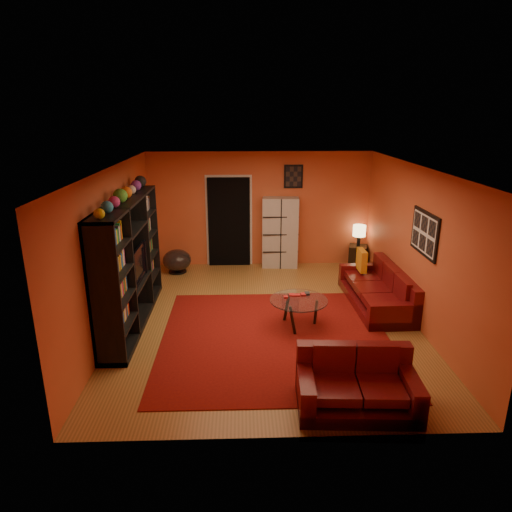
{
  "coord_description": "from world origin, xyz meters",
  "views": [
    {
      "loc": [
        -0.43,
        -7.18,
        3.46
      ],
      "look_at": [
        -0.18,
        0.1,
        1.12
      ],
      "focal_mm": 32.0,
      "sensor_mm": 36.0,
      "label": 1
    }
  ],
  "objects_px": {
    "bowl_chair": "(177,260)",
    "table_lamp": "(359,231)",
    "storage_cabinet": "(280,233)",
    "entertainment_unit": "(130,263)",
    "loveseat": "(356,383)",
    "coffee_table": "(299,302)",
    "tv": "(133,265)",
    "side_table": "(358,256)",
    "sofa": "(381,291)"
  },
  "relations": [
    {
      "from": "bowl_chair",
      "to": "table_lamp",
      "type": "relative_size",
      "value": 1.3
    },
    {
      "from": "storage_cabinet",
      "to": "table_lamp",
      "type": "distance_m",
      "value": 1.79
    },
    {
      "from": "entertainment_unit",
      "to": "table_lamp",
      "type": "height_order",
      "value": "entertainment_unit"
    },
    {
      "from": "loveseat",
      "to": "bowl_chair",
      "type": "height_order",
      "value": "loveseat"
    },
    {
      "from": "loveseat",
      "to": "coffee_table",
      "type": "xyz_separation_m",
      "value": [
        -0.44,
        2.13,
        0.15
      ]
    },
    {
      "from": "coffee_table",
      "to": "storage_cabinet",
      "type": "relative_size",
      "value": 0.59
    },
    {
      "from": "bowl_chair",
      "to": "table_lamp",
      "type": "bearing_deg",
      "value": 3.63
    },
    {
      "from": "tv",
      "to": "table_lamp",
      "type": "bearing_deg",
      "value": -58.91
    },
    {
      "from": "table_lamp",
      "to": "bowl_chair",
      "type": "bearing_deg",
      "value": -176.37
    },
    {
      "from": "tv",
      "to": "loveseat",
      "type": "height_order",
      "value": "tv"
    },
    {
      "from": "loveseat",
      "to": "coffee_table",
      "type": "distance_m",
      "value": 2.18
    },
    {
      "from": "loveseat",
      "to": "bowl_chair",
      "type": "distance_m",
      "value": 5.64
    },
    {
      "from": "loveseat",
      "to": "side_table",
      "type": "xyz_separation_m",
      "value": [
        1.3,
        5.15,
        -0.04
      ]
    },
    {
      "from": "tv",
      "to": "coffee_table",
      "type": "bearing_deg",
      "value": -96.69
    },
    {
      "from": "tv",
      "to": "storage_cabinet",
      "type": "xyz_separation_m",
      "value": [
        2.68,
        2.77,
        -0.21
      ]
    },
    {
      "from": "coffee_table",
      "to": "side_table",
      "type": "relative_size",
      "value": 1.91
    },
    {
      "from": "tv",
      "to": "sofa",
      "type": "relative_size",
      "value": 0.46
    },
    {
      "from": "table_lamp",
      "to": "coffee_table",
      "type": "bearing_deg",
      "value": -119.98
    },
    {
      "from": "entertainment_unit",
      "to": "loveseat",
      "type": "xyz_separation_m",
      "value": [
        3.23,
        -2.42,
        -0.76
      ]
    },
    {
      "from": "coffee_table",
      "to": "side_table",
      "type": "bearing_deg",
      "value": 60.02
    },
    {
      "from": "entertainment_unit",
      "to": "table_lamp",
      "type": "distance_m",
      "value": 5.29
    },
    {
      "from": "coffee_table",
      "to": "storage_cabinet",
      "type": "xyz_separation_m",
      "value": [
        -0.05,
        3.09,
        0.37
      ]
    },
    {
      "from": "storage_cabinet",
      "to": "coffee_table",
      "type": "bearing_deg",
      "value": -84.91
    },
    {
      "from": "side_table",
      "to": "entertainment_unit",
      "type": "bearing_deg",
      "value": -148.93
    },
    {
      "from": "loveseat",
      "to": "storage_cabinet",
      "type": "xyz_separation_m",
      "value": [
        -0.49,
        5.22,
        0.52
      ]
    },
    {
      "from": "entertainment_unit",
      "to": "side_table",
      "type": "relative_size",
      "value": 6.0
    },
    {
      "from": "sofa",
      "to": "table_lamp",
      "type": "height_order",
      "value": "table_lamp"
    },
    {
      "from": "loveseat",
      "to": "bowl_chair",
      "type": "bearing_deg",
      "value": 33.18
    },
    {
      "from": "entertainment_unit",
      "to": "side_table",
      "type": "xyz_separation_m",
      "value": [
        4.53,
        2.73,
        -0.8
      ]
    },
    {
      "from": "bowl_chair",
      "to": "table_lamp",
      "type": "distance_m",
      "value": 4.15
    },
    {
      "from": "side_table",
      "to": "table_lamp",
      "type": "relative_size",
      "value": 1.04
    },
    {
      "from": "coffee_table",
      "to": "entertainment_unit",
      "type": "bearing_deg",
      "value": 174.01
    },
    {
      "from": "sofa",
      "to": "storage_cabinet",
      "type": "xyz_separation_m",
      "value": [
        -1.68,
        2.26,
        0.52
      ]
    },
    {
      "from": "tv",
      "to": "sofa",
      "type": "distance_m",
      "value": 4.45
    },
    {
      "from": "loveseat",
      "to": "storage_cabinet",
      "type": "height_order",
      "value": "storage_cabinet"
    },
    {
      "from": "bowl_chair",
      "to": "table_lamp",
      "type": "xyz_separation_m",
      "value": [
        4.11,
        0.26,
        0.56
      ]
    },
    {
      "from": "tv",
      "to": "side_table",
      "type": "bearing_deg",
      "value": -58.91
    },
    {
      "from": "sofa",
      "to": "side_table",
      "type": "xyz_separation_m",
      "value": [
        0.11,
        2.19,
        -0.04
      ]
    },
    {
      "from": "sofa",
      "to": "entertainment_unit",
      "type": "bearing_deg",
      "value": -174.43
    },
    {
      "from": "side_table",
      "to": "bowl_chair",
      "type": "bearing_deg",
      "value": -176.37
    },
    {
      "from": "entertainment_unit",
      "to": "tv",
      "type": "bearing_deg",
      "value": 29.67
    },
    {
      "from": "coffee_table",
      "to": "table_lamp",
      "type": "distance_m",
      "value": 3.51
    },
    {
      "from": "entertainment_unit",
      "to": "table_lamp",
      "type": "relative_size",
      "value": 6.22
    },
    {
      "from": "tv",
      "to": "loveseat",
      "type": "distance_m",
      "value": 4.08
    },
    {
      "from": "tv",
      "to": "storage_cabinet",
      "type": "bearing_deg",
      "value": -44.08
    },
    {
      "from": "storage_cabinet",
      "to": "tv",
      "type": "bearing_deg",
      "value": -129.91
    },
    {
      "from": "storage_cabinet",
      "to": "table_lamp",
      "type": "xyz_separation_m",
      "value": [
        1.79,
        -0.07,
        0.04
      ]
    },
    {
      "from": "loveseat",
      "to": "side_table",
      "type": "relative_size",
      "value": 2.95
    },
    {
      "from": "table_lamp",
      "to": "tv",
      "type": "bearing_deg",
      "value": -148.91
    },
    {
      "from": "entertainment_unit",
      "to": "sofa",
      "type": "distance_m",
      "value": 4.51
    }
  ]
}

